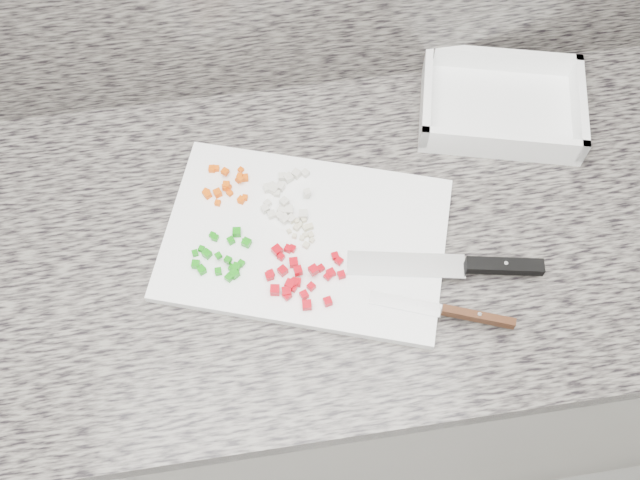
{
  "coord_description": "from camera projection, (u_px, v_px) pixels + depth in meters",
  "views": [
    {
      "loc": [
        0.01,
        0.91,
        1.87
      ],
      "look_at": [
        0.09,
        1.41,
        0.93
      ],
      "focal_mm": 40.0,
      "sensor_mm": 36.0,
      "label": 1
    }
  ],
  "objects": [
    {
      "name": "cutting_board",
      "position": [
        305.0,
        239.0,
        1.09
      ],
      "size": [
        0.49,
        0.41,
        0.01
      ],
      "primitive_type": "cube",
      "rotation": [
        0.0,
        0.0,
        -0.33
      ],
      "color": "white",
      "rests_on": "countertop"
    },
    {
      "name": "green_pepper_pile",
      "position": [
        223.0,
        256.0,
        1.06
      ],
      "size": [
        0.09,
        0.09,
        0.02
      ],
      "color": "#0F7E0B",
      "rests_on": "cutting_board"
    },
    {
      "name": "tray",
      "position": [
        500.0,
        106.0,
        1.2
      ],
      "size": [
        0.31,
        0.25,
        0.06
      ],
      "rotation": [
        0.0,
        0.0,
        -0.26
      ],
      "color": "white",
      "rests_on": "countertop"
    },
    {
      "name": "onion_pile",
      "position": [
        285.0,
        198.0,
        1.11
      ],
      "size": [
        0.09,
        0.1,
        0.02
      ],
      "color": "beige",
      "rests_on": "cutting_board"
    },
    {
      "name": "garlic_pile",
      "position": [
        303.0,
        230.0,
        1.09
      ],
      "size": [
        0.04,
        0.06,
        0.01
      ],
      "color": "beige",
      "rests_on": "cutting_board"
    },
    {
      "name": "cabinet",
      "position": [
        276.0,
        342.0,
        1.52
      ],
      "size": [
        3.92,
        0.62,
        0.86
      ],
      "primitive_type": "cube",
      "color": "beige",
      "rests_on": "ground"
    },
    {
      "name": "red_pepper_pile",
      "position": [
        298.0,
        277.0,
        1.05
      ],
      "size": [
        0.12,
        0.11,
        0.02
      ],
      "color": "#AD020E",
      "rests_on": "cutting_board"
    },
    {
      "name": "countertop",
      "position": [
        261.0,
        244.0,
        1.12
      ],
      "size": [
        3.96,
        0.64,
        0.04
      ],
      "primitive_type": "cube",
      "color": "#69645C",
      "rests_on": "cabinet"
    },
    {
      "name": "carrot_pile",
      "position": [
        226.0,
        185.0,
        1.12
      ],
      "size": [
        0.08,
        0.08,
        0.02
      ],
      "color": "#DF5004",
      "rests_on": "cutting_board"
    },
    {
      "name": "paring_knife",
      "position": [
        460.0,
        313.0,
        1.02
      ],
      "size": [
        0.2,
        0.09,
        0.02
      ],
      "rotation": [
        0.0,
        0.0,
        -0.37
      ],
      "color": "#B8BABF",
      "rests_on": "cutting_board"
    },
    {
      "name": "chef_knife",
      "position": [
        471.0,
        266.0,
        1.06
      ],
      "size": [
        0.29,
        0.08,
        0.02
      ],
      "rotation": [
        0.0,
        0.0,
        -0.19
      ],
      "color": "#B8BABF",
      "rests_on": "cutting_board"
    }
  ]
}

